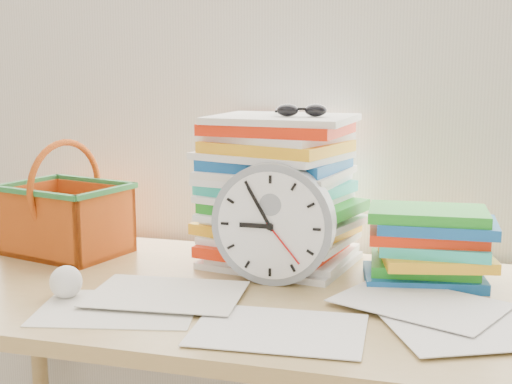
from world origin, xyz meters
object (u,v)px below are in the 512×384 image
(clock, at_px, (274,223))
(paper_stack, at_px, (277,191))
(book_stack, at_px, (432,245))
(basket, at_px, (66,198))
(desk, at_px, (225,323))

(clock, bearing_deg, paper_stack, 101.33)
(paper_stack, xyz_separation_m, clock, (0.03, -0.15, -0.04))
(book_stack, xyz_separation_m, basket, (-0.86, -0.01, 0.06))
(clock, height_order, basket, basket)
(desk, distance_m, clock, 0.23)
(desk, height_order, paper_stack, paper_stack)
(desk, height_order, clock, clock)
(paper_stack, bearing_deg, desk, -104.94)
(clock, xyz_separation_m, book_stack, (0.32, 0.10, -0.05))
(paper_stack, xyz_separation_m, book_stack, (0.35, -0.05, -0.09))
(desk, relative_size, book_stack, 5.25)
(clock, bearing_deg, basket, 170.31)
(clock, xyz_separation_m, basket, (-0.54, 0.09, 0.01))
(basket, bearing_deg, paper_stack, 20.45)
(book_stack, relative_size, basket, 0.98)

